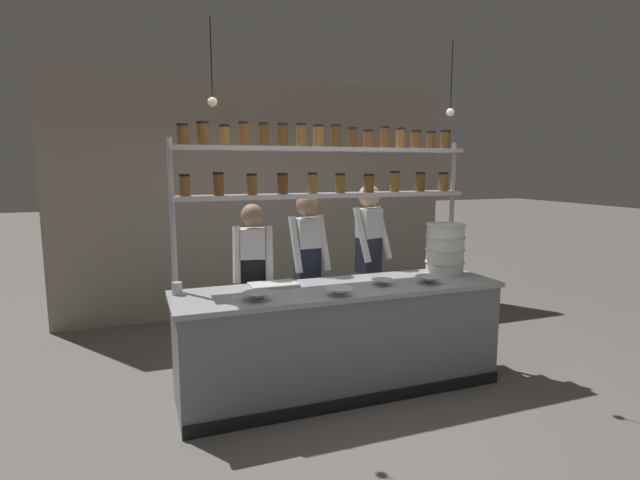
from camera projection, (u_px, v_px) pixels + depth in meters
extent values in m
plane|color=slate|center=(340.00, 389.00, 4.36)|extent=(40.00, 40.00, 0.00)
cube|color=#9E9384|center=(264.00, 197.00, 6.54)|extent=(5.21, 0.12, 3.05)
cube|color=gray|center=(340.00, 341.00, 4.30)|extent=(2.75, 0.72, 0.88)
cube|color=#ADAFB5|center=(341.00, 289.00, 4.23)|extent=(2.81, 0.76, 0.04)
cube|color=black|center=(358.00, 402.00, 4.02)|extent=(2.75, 0.03, 0.10)
cylinder|color=#ADAFB5|center=(175.00, 272.00, 4.05)|extent=(0.04, 0.04, 2.15)
cylinder|color=#ADAFB5|center=(450.00, 253.00, 4.97)|extent=(0.04, 0.04, 2.15)
cube|color=#ADAFB5|center=(327.00, 195.00, 4.42)|extent=(2.65, 0.28, 0.04)
cylinder|color=brown|center=(185.00, 186.00, 3.98)|extent=(0.09, 0.09, 0.16)
cylinder|color=black|center=(184.00, 175.00, 3.97)|extent=(0.09, 0.09, 0.02)
cylinder|color=brown|center=(218.00, 185.00, 4.07)|extent=(0.09, 0.09, 0.17)
cylinder|color=black|center=(218.00, 173.00, 4.06)|extent=(0.09, 0.09, 0.02)
cylinder|color=brown|center=(252.00, 185.00, 4.17)|extent=(0.09, 0.09, 0.16)
cylinder|color=black|center=(252.00, 175.00, 4.16)|extent=(0.09, 0.09, 0.02)
cylinder|color=#513314|center=(283.00, 185.00, 4.26)|extent=(0.09, 0.09, 0.16)
cylinder|color=black|center=(282.00, 174.00, 4.25)|extent=(0.09, 0.09, 0.02)
cylinder|color=brown|center=(312.00, 184.00, 4.36)|extent=(0.08, 0.08, 0.16)
cylinder|color=black|center=(312.00, 174.00, 4.34)|extent=(0.08, 0.08, 0.02)
cylinder|color=brown|center=(340.00, 184.00, 4.45)|extent=(0.09, 0.09, 0.16)
cylinder|color=black|center=(340.00, 174.00, 4.44)|extent=(0.09, 0.09, 0.02)
cylinder|color=brown|center=(369.00, 184.00, 4.55)|extent=(0.10, 0.10, 0.15)
cylinder|color=black|center=(369.00, 175.00, 4.54)|extent=(0.10, 0.10, 0.02)
cylinder|color=brown|center=(395.00, 182.00, 4.64)|extent=(0.09, 0.09, 0.17)
cylinder|color=black|center=(395.00, 172.00, 4.62)|extent=(0.09, 0.09, 0.02)
cylinder|color=brown|center=(420.00, 183.00, 4.74)|extent=(0.09, 0.09, 0.16)
cylinder|color=black|center=(420.00, 173.00, 4.72)|extent=(0.09, 0.09, 0.02)
cylinder|color=brown|center=(443.00, 183.00, 4.83)|extent=(0.09, 0.09, 0.16)
cylinder|color=black|center=(444.00, 173.00, 4.81)|extent=(0.09, 0.09, 0.02)
cube|color=#ADAFB5|center=(327.00, 149.00, 4.36)|extent=(2.65, 0.28, 0.04)
cylinder|color=brown|center=(183.00, 136.00, 3.92)|extent=(0.09, 0.09, 0.15)
cylinder|color=black|center=(182.00, 125.00, 3.91)|extent=(0.09, 0.09, 0.02)
cylinder|color=brown|center=(203.00, 135.00, 3.97)|extent=(0.10, 0.10, 0.17)
cylinder|color=black|center=(203.00, 123.00, 3.96)|extent=(0.10, 0.10, 0.02)
cylinder|color=brown|center=(225.00, 136.00, 4.04)|extent=(0.08, 0.08, 0.15)
cylinder|color=black|center=(224.00, 126.00, 4.02)|extent=(0.09, 0.09, 0.02)
cylinder|color=brown|center=(244.00, 135.00, 4.09)|extent=(0.09, 0.09, 0.18)
cylinder|color=black|center=(243.00, 123.00, 4.07)|extent=(0.09, 0.09, 0.02)
cylinder|color=#513314|center=(264.00, 136.00, 4.15)|extent=(0.08, 0.08, 0.18)
cylinder|color=black|center=(263.00, 124.00, 4.13)|extent=(0.08, 0.08, 0.02)
cylinder|color=#513314|center=(282.00, 136.00, 4.20)|extent=(0.09, 0.09, 0.17)
cylinder|color=black|center=(282.00, 124.00, 4.19)|extent=(0.10, 0.10, 0.02)
cylinder|color=brown|center=(301.00, 136.00, 4.26)|extent=(0.09, 0.09, 0.18)
cylinder|color=black|center=(301.00, 124.00, 4.25)|extent=(0.09, 0.09, 0.02)
cylinder|color=brown|center=(318.00, 137.00, 4.32)|extent=(0.09, 0.09, 0.17)
cylinder|color=black|center=(318.00, 126.00, 4.30)|extent=(0.09, 0.09, 0.02)
cylinder|color=#513314|center=(335.00, 137.00, 4.37)|extent=(0.09, 0.09, 0.18)
cylinder|color=black|center=(335.00, 126.00, 4.36)|extent=(0.09, 0.09, 0.02)
cylinder|color=#513314|center=(353.00, 139.00, 4.43)|extent=(0.08, 0.08, 0.16)
cylinder|color=black|center=(353.00, 129.00, 4.42)|extent=(0.09, 0.09, 0.02)
cylinder|color=brown|center=(368.00, 140.00, 4.49)|extent=(0.09, 0.09, 0.14)
cylinder|color=black|center=(368.00, 131.00, 4.47)|extent=(0.09, 0.09, 0.02)
cylinder|color=brown|center=(385.00, 138.00, 4.54)|extent=(0.08, 0.08, 0.17)
cylinder|color=black|center=(385.00, 127.00, 4.53)|extent=(0.08, 0.08, 0.02)
cylinder|color=brown|center=(400.00, 139.00, 4.60)|extent=(0.08, 0.08, 0.17)
cylinder|color=black|center=(401.00, 129.00, 4.58)|extent=(0.08, 0.08, 0.02)
cylinder|color=brown|center=(416.00, 140.00, 4.66)|extent=(0.09, 0.09, 0.15)
cylinder|color=black|center=(416.00, 131.00, 4.64)|extent=(0.09, 0.09, 0.02)
cylinder|color=brown|center=(430.00, 141.00, 4.71)|extent=(0.09, 0.09, 0.14)
cylinder|color=black|center=(431.00, 132.00, 4.70)|extent=(0.09, 0.09, 0.02)
cylinder|color=brown|center=(445.00, 141.00, 4.77)|extent=(0.10, 0.10, 0.16)
cylinder|color=black|center=(446.00, 131.00, 4.76)|extent=(0.10, 0.10, 0.02)
cylinder|color=black|center=(246.00, 334.00, 4.63)|extent=(0.11, 0.11, 0.77)
cylinder|color=black|center=(263.00, 333.00, 4.65)|extent=(0.11, 0.11, 0.77)
cube|color=black|center=(253.00, 276.00, 4.56)|extent=(0.25, 0.22, 0.33)
cube|color=white|center=(253.00, 243.00, 4.52)|extent=(0.26, 0.23, 0.27)
sphere|color=#A37A5B|center=(252.00, 215.00, 4.48)|extent=(0.20, 0.20, 0.20)
cylinder|color=white|center=(237.00, 255.00, 4.45)|extent=(0.12, 0.25, 0.51)
cylinder|color=white|center=(269.00, 254.00, 4.49)|extent=(0.12, 0.25, 0.51)
cylinder|color=black|center=(300.00, 324.00, 4.87)|extent=(0.11, 0.11, 0.81)
cylinder|color=black|center=(315.00, 322.00, 4.93)|extent=(0.11, 0.11, 0.81)
cube|color=#232838|center=(307.00, 265.00, 4.82)|extent=(0.23, 0.19, 0.35)
cube|color=white|center=(307.00, 233.00, 4.77)|extent=(0.23, 0.20, 0.29)
sphere|color=#A37A5B|center=(307.00, 205.00, 4.73)|extent=(0.21, 0.21, 0.21)
cylinder|color=white|center=(296.00, 245.00, 4.67)|extent=(0.09, 0.25, 0.53)
cylinder|color=white|center=(324.00, 243.00, 4.79)|extent=(0.09, 0.25, 0.53)
cylinder|color=black|center=(362.00, 313.00, 5.18)|extent=(0.11, 0.11, 0.84)
cylinder|color=black|center=(373.00, 310.00, 5.27)|extent=(0.11, 0.11, 0.84)
cube|color=#232838|center=(368.00, 255.00, 5.14)|extent=(0.26, 0.22, 0.36)
cube|color=white|center=(369.00, 223.00, 5.09)|extent=(0.26, 0.23, 0.30)
sphere|color=tan|center=(369.00, 196.00, 5.05)|extent=(0.22, 0.22, 0.22)
cylinder|color=white|center=(362.00, 235.00, 4.97)|extent=(0.14, 0.27, 0.55)
cylinder|color=white|center=(383.00, 233.00, 5.14)|extent=(0.14, 0.27, 0.55)
cylinder|color=white|center=(444.00, 268.00, 4.72)|extent=(0.35, 0.35, 0.11)
cylinder|color=silver|center=(445.00, 262.00, 4.71)|extent=(0.37, 0.37, 0.01)
cylinder|color=white|center=(445.00, 256.00, 4.70)|extent=(0.35, 0.35, 0.11)
cylinder|color=silver|center=(445.00, 250.00, 4.69)|extent=(0.37, 0.37, 0.01)
cylinder|color=white|center=(445.00, 243.00, 4.68)|extent=(0.35, 0.35, 0.11)
cylinder|color=silver|center=(446.00, 237.00, 4.67)|extent=(0.37, 0.37, 0.01)
cylinder|color=white|center=(446.00, 231.00, 4.67)|extent=(0.35, 0.35, 0.11)
cylinder|color=silver|center=(446.00, 224.00, 4.66)|extent=(0.37, 0.37, 0.01)
cube|color=silver|center=(274.00, 285.00, 4.23)|extent=(0.40, 0.26, 0.02)
cylinder|color=silver|center=(383.00, 285.00, 4.27)|extent=(0.09, 0.09, 0.01)
cone|color=silver|center=(383.00, 282.00, 4.27)|extent=(0.19, 0.19, 0.05)
cylinder|color=#B2B7BC|center=(428.00, 283.00, 4.34)|extent=(0.10, 0.10, 0.01)
cone|color=#B2B7BC|center=(428.00, 280.00, 4.34)|extent=(0.23, 0.23, 0.06)
cylinder|color=#B2B7BC|center=(258.00, 299.00, 3.79)|extent=(0.10, 0.10, 0.01)
cone|color=#B2B7BC|center=(258.00, 296.00, 3.79)|extent=(0.23, 0.23, 0.06)
cylinder|color=silver|center=(340.00, 295.00, 3.94)|extent=(0.10, 0.10, 0.01)
cone|color=silver|center=(340.00, 292.00, 3.93)|extent=(0.22, 0.22, 0.06)
cylinder|color=#B2B7BC|center=(177.00, 288.00, 3.95)|extent=(0.08, 0.08, 0.10)
cylinder|color=black|center=(211.00, 59.00, 3.60)|extent=(0.01, 0.01, 0.60)
sphere|color=#F9E5B2|center=(212.00, 102.00, 3.65)|extent=(0.07, 0.07, 0.07)
cylinder|color=black|center=(452.00, 77.00, 4.32)|extent=(0.01, 0.01, 0.60)
sphere|color=#F9E5B2|center=(450.00, 112.00, 4.37)|extent=(0.07, 0.07, 0.07)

